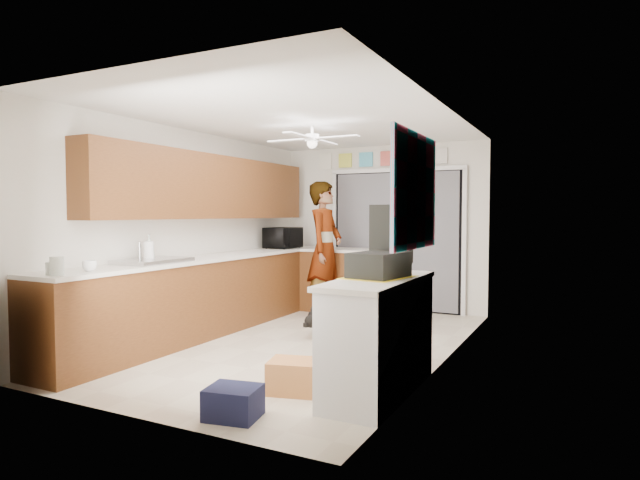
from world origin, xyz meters
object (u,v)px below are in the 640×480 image
at_px(microwave, 283,238).
at_px(cardboard_box, 295,376).
at_px(suitcase, 379,265).
at_px(navy_crate, 233,402).
at_px(cup, 89,266).
at_px(paper_towel_roll, 148,252).
at_px(soap_bottle, 149,248).
at_px(man, 325,249).
at_px(dog, 329,316).

xyz_separation_m(microwave, cardboard_box, (2.01, -3.19, -0.96)).
xyz_separation_m(suitcase, navy_crate, (-0.71, -1.04, -0.93)).
xyz_separation_m(cup, paper_towel_roll, (-0.19, 0.92, 0.06)).
bearing_deg(microwave, soap_bottle, 176.43).
height_order(cup, navy_crate, cup).
relative_size(soap_bottle, paper_towel_roll, 1.32).
bearing_deg(cardboard_box, microwave, 122.25).
height_order(soap_bottle, suitcase, soap_bottle).
distance_m(suitcase, man, 3.21).
distance_m(microwave, man, 0.83).
bearing_deg(man, navy_crate, -166.44).
height_order(paper_towel_roll, dog, paper_towel_roll).
bearing_deg(dog, microwave, 153.62).
distance_m(soap_bottle, man, 2.60).
height_order(soap_bottle, cup, soap_bottle).
height_order(microwave, cardboard_box, microwave).
bearing_deg(suitcase, dog, 137.18).
bearing_deg(paper_towel_roll, dog, 46.28).
bearing_deg(dog, navy_crate, -63.71).
bearing_deg(cup, suitcase, 16.68).
xyz_separation_m(navy_crate, dog, (-0.56, 2.71, 0.11)).
bearing_deg(microwave, dog, -131.03).
xyz_separation_m(soap_bottle, man, (0.96, 2.41, -0.13)).
height_order(suitcase, man, man).
bearing_deg(soap_bottle, paper_towel_roll, -49.83).
distance_m(soap_bottle, dog, 2.24).
relative_size(microwave, cardboard_box, 1.34).
bearing_deg(navy_crate, soap_bottle, 147.91).
bearing_deg(cardboard_box, soap_bottle, 164.40).
bearing_deg(man, cup, 165.35).
distance_m(soap_bottle, cardboard_box, 2.46).
bearing_deg(soap_bottle, suitcase, -5.02).
height_order(microwave, navy_crate, microwave).
height_order(cup, man, man).
xyz_separation_m(cup, man, (0.71, 3.40, -0.03)).
relative_size(microwave, suitcase, 1.18).
xyz_separation_m(paper_towel_roll, dog, (1.43, 1.50, -0.83)).
bearing_deg(microwave, cardboard_box, -147.69).
relative_size(microwave, cup, 4.49).
bearing_deg(suitcase, cardboard_box, -137.91).
relative_size(soap_bottle, suitcase, 0.62).
distance_m(man, dog, 1.34).
relative_size(soap_bottle, man, 0.15).
bearing_deg(dog, soap_bottle, -121.71).
height_order(suitcase, navy_crate, suitcase).
height_order(man, dog, man).
height_order(suitcase, dog, suitcase).
bearing_deg(cardboard_box, cup, -168.67).
bearing_deg(microwave, man, -102.30).
relative_size(navy_crate, dog, 0.64).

